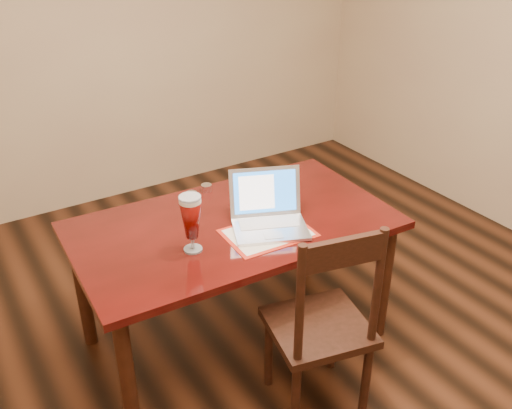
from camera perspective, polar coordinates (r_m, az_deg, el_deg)
ground at (r=3.11m, az=4.16°, el=-16.95°), size 5.00×5.00×0.00m
room_shell at (r=2.23m, az=5.79°, el=16.70°), size 4.51×5.01×2.71m
dining_table at (r=2.93m, az=-2.22°, el=-3.20°), size 1.65×0.97×1.04m
dining_chair at (r=2.67m, az=6.64°, el=-11.96°), size 0.52×0.51×1.04m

